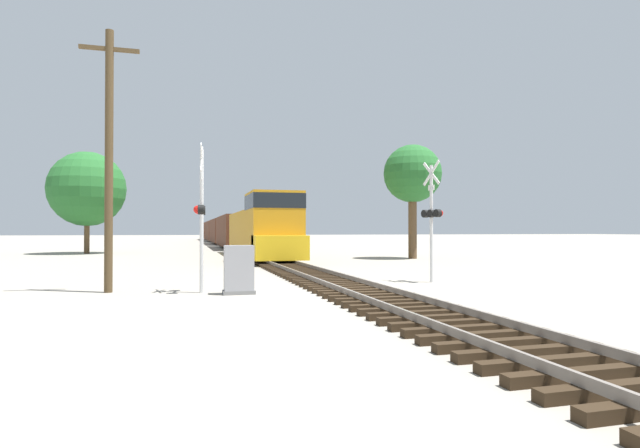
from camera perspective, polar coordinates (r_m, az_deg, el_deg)
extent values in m
plane|color=gray|center=(15.68, 4.07, -7.91)|extent=(400.00, 400.00, 0.00)
cube|color=black|center=(7.27, 31.93, -15.62)|extent=(2.60, 0.22, 0.16)
cube|color=black|center=(7.68, 28.53, -14.83)|extent=(2.60, 0.22, 0.16)
cube|color=black|center=(8.11, 25.51, -14.08)|extent=(2.60, 0.22, 0.16)
cube|color=black|center=(8.56, 22.81, -13.37)|extent=(2.60, 0.22, 0.16)
cube|color=black|center=(9.03, 20.41, -12.71)|extent=(2.60, 0.22, 0.16)
cube|color=black|center=(9.51, 18.26, -12.10)|extent=(2.60, 0.22, 0.16)
cube|color=black|center=(10.01, 16.32, -11.53)|extent=(2.60, 0.22, 0.16)
cube|color=black|center=(10.52, 14.58, -11.01)|extent=(2.60, 0.22, 0.16)
cube|color=black|center=(11.03, 13.00, -10.53)|extent=(2.60, 0.22, 0.16)
cube|color=black|center=(11.56, 11.58, -10.08)|extent=(2.60, 0.22, 0.16)
cube|color=black|center=(12.09, 10.28, -9.67)|extent=(2.60, 0.22, 0.16)
cube|color=black|center=(12.63, 9.09, -9.29)|extent=(2.60, 0.22, 0.16)
cube|color=black|center=(13.17, 8.00, -8.93)|extent=(2.60, 0.22, 0.16)
cube|color=black|center=(13.72, 7.00, -8.61)|extent=(2.60, 0.22, 0.16)
cube|color=black|center=(14.27, 6.08, -8.30)|extent=(2.60, 0.22, 0.16)
cube|color=black|center=(14.83, 5.23, -8.02)|extent=(2.60, 0.22, 0.16)
cube|color=black|center=(15.39, 4.44, -7.75)|extent=(2.60, 0.22, 0.16)
cube|color=black|center=(15.95, 3.71, -7.50)|extent=(2.60, 0.22, 0.16)
cube|color=black|center=(16.52, 3.03, -7.27)|extent=(2.60, 0.22, 0.16)
cube|color=black|center=(17.08, 2.40, -7.05)|extent=(2.60, 0.22, 0.16)
cube|color=black|center=(17.65, 1.80, -6.85)|extent=(2.60, 0.22, 0.16)
cube|color=black|center=(18.22, 1.25, -6.66)|extent=(2.60, 0.22, 0.16)
cube|color=black|center=(18.80, 0.72, -6.47)|extent=(2.60, 0.22, 0.16)
cube|color=black|center=(19.37, 0.23, -6.30)|extent=(2.60, 0.22, 0.16)
cube|color=black|center=(19.95, -0.23, -6.14)|extent=(2.60, 0.22, 0.16)
cube|color=black|center=(20.53, -0.66, -5.99)|extent=(2.60, 0.22, 0.16)
cube|color=black|center=(21.10, -1.08, -5.84)|extent=(2.60, 0.22, 0.16)
cube|color=black|center=(21.68, -1.46, -5.71)|extent=(2.60, 0.22, 0.16)
cube|color=black|center=(22.27, -1.83, -5.58)|extent=(2.60, 0.22, 0.16)
cube|color=black|center=(22.85, -2.18, -5.45)|extent=(2.60, 0.22, 0.16)
cube|color=black|center=(23.43, -2.52, -5.33)|extent=(2.60, 0.22, 0.16)
cube|color=black|center=(24.01, -2.83, -5.22)|extent=(2.60, 0.22, 0.16)
cube|color=black|center=(24.60, -3.13, -5.11)|extent=(2.60, 0.22, 0.16)
cube|color=black|center=(25.18, -3.42, -5.01)|extent=(2.60, 0.22, 0.16)
cube|color=black|center=(25.77, -3.69, -4.91)|extent=(2.60, 0.22, 0.16)
cube|color=black|center=(26.36, -3.96, -4.82)|extent=(2.60, 0.22, 0.16)
cube|color=black|center=(26.94, -4.21, -4.73)|extent=(2.60, 0.22, 0.16)
cube|color=black|center=(27.53, -4.44, -4.65)|extent=(2.60, 0.22, 0.16)
cube|color=black|center=(28.12, -4.67, -4.56)|extent=(2.60, 0.22, 0.16)
cube|color=black|center=(28.71, -4.89, -4.48)|extent=(2.60, 0.22, 0.16)
cube|color=black|center=(29.30, -5.10, -4.41)|extent=(2.60, 0.22, 0.16)
cube|color=black|center=(29.89, -5.31, -4.34)|extent=(2.60, 0.22, 0.16)
cube|color=black|center=(30.48, -5.50, -4.27)|extent=(2.60, 0.22, 0.16)
cube|color=black|center=(31.07, -5.69, -4.20)|extent=(2.60, 0.22, 0.16)
cube|color=black|center=(31.66, -5.87, -4.13)|extent=(2.60, 0.22, 0.16)
cube|color=black|center=(32.25, -6.04, -4.07)|extent=(2.60, 0.22, 0.16)
cube|color=black|center=(32.84, -6.21, -4.01)|extent=(2.60, 0.22, 0.16)
cube|color=black|center=(33.43, -6.37, -3.95)|extent=(2.60, 0.22, 0.16)
cube|color=black|center=(34.03, -6.53, -3.89)|extent=(2.60, 0.22, 0.16)
cube|color=black|center=(34.62, -6.68, -3.84)|extent=(2.60, 0.22, 0.16)
cube|color=slate|center=(15.43, 1.54, -7.15)|extent=(0.07, 160.00, 0.15)
cube|color=slate|center=(15.90, 6.53, -6.96)|extent=(0.07, 160.00, 0.15)
cube|color=#B77A14|center=(39.03, -7.66, -0.91)|extent=(2.52, 13.18, 3.05)
cube|color=#B77A14|center=(29.90, -5.33, -0.14)|extent=(2.97, 4.14, 3.91)
cube|color=black|center=(29.95, -5.32, 2.49)|extent=(3.00, 4.18, 0.86)
cube|color=gold|center=(27.88, -4.60, -2.71)|extent=(2.97, 1.88, 1.37)
cube|color=gold|center=(36.26, -7.07, -3.14)|extent=(3.03, 18.46, 0.24)
cube|color=black|center=(30.22, -5.42, -3.50)|extent=(1.58, 2.20, 1.00)
cube|color=black|center=(42.32, -8.25, -2.70)|extent=(1.58, 2.20, 1.00)
cube|color=#4C2819|center=(54.93, -9.85, -0.77)|extent=(2.82, 15.41, 3.20)
cube|color=black|center=(49.97, -9.32, -2.45)|extent=(1.58, 2.20, 0.90)
cube|color=black|center=(59.93, -10.31, -2.16)|extent=(1.58, 2.20, 0.90)
cube|color=#4C2819|center=(71.99, -11.13, -0.75)|extent=(2.82, 15.41, 3.20)
cube|color=black|center=(67.01, -10.83, -2.01)|extent=(1.58, 2.20, 0.90)
cube|color=black|center=(77.00, -11.40, -1.84)|extent=(1.58, 2.20, 0.90)
cube|color=#4C2819|center=(89.06, -11.91, -0.75)|extent=(2.82, 15.41, 3.20)
cube|color=black|center=(84.08, -11.72, -1.74)|extent=(1.58, 2.20, 0.90)
cube|color=black|center=(94.08, -12.09, -1.63)|extent=(1.58, 2.20, 0.90)
cube|color=#4C2819|center=(106.15, -12.45, -0.74)|extent=(2.82, 15.41, 3.20)
cube|color=black|center=(101.16, -12.31, -1.57)|extent=(1.58, 2.20, 0.90)
cube|color=black|center=(111.17, -12.57, -1.49)|extent=(1.58, 2.20, 0.90)
cylinder|color=silver|center=(16.11, -13.37, 0.32)|extent=(0.12, 0.12, 4.50)
cube|color=white|center=(16.27, -13.35, 7.21)|extent=(0.11, 0.93, 0.93)
cube|color=white|center=(16.27, -13.35, 7.21)|extent=(0.11, 0.93, 0.93)
cube|color=black|center=(16.12, -13.37, 1.56)|extent=(0.14, 0.86, 0.06)
cylinder|color=black|center=(16.47, -13.30, 1.51)|extent=(0.21, 0.31, 0.30)
sphere|color=red|center=(16.48, -13.65, 1.51)|extent=(0.26, 0.26, 0.26)
cylinder|color=black|center=(15.78, -13.44, 1.61)|extent=(0.21, 0.31, 0.30)
sphere|color=red|center=(15.78, -13.80, 1.61)|extent=(0.26, 0.26, 0.26)
cube|color=white|center=(16.20, -13.36, 5.29)|extent=(0.06, 0.32, 0.20)
cylinder|color=silver|center=(19.31, 12.61, 0.04)|extent=(0.12, 0.12, 4.43)
cube|color=white|center=(19.43, 12.60, 5.70)|extent=(0.24, 0.91, 0.93)
cube|color=white|center=(19.43, 12.60, 5.70)|extent=(0.24, 0.91, 0.93)
cube|color=black|center=(19.32, 12.61, 1.18)|extent=(0.25, 0.85, 0.06)
cylinder|color=black|center=(19.06, 13.30, 1.21)|extent=(0.24, 0.33, 0.30)
sphere|color=red|center=(19.12, 13.52, 1.20)|extent=(0.26, 0.26, 0.26)
cylinder|color=black|center=(19.32, 12.61, 1.18)|extent=(0.24, 0.33, 0.30)
sphere|color=red|center=(19.39, 12.83, 1.18)|extent=(0.26, 0.26, 0.26)
cylinder|color=black|center=(19.59, 11.94, 1.15)|extent=(0.24, 0.33, 0.30)
sphere|color=red|center=(19.65, 12.16, 1.15)|extent=(0.26, 0.26, 0.26)
cube|color=white|center=(19.38, 12.60, 4.08)|extent=(0.10, 0.32, 0.20)
cube|color=slate|center=(15.66, -9.26, -7.69)|extent=(0.98, 0.54, 0.12)
cube|color=#939399|center=(15.59, -9.25, -4.96)|extent=(0.89, 0.49, 1.38)
cylinder|color=#4C3A23|center=(17.24, -22.98, 6.65)|extent=(0.25, 0.25, 8.32)
cube|color=#4C3A23|center=(18.04, -22.92, 17.94)|extent=(1.80, 0.12, 0.12)
cylinder|color=brown|center=(35.16, 10.53, -0.08)|extent=(0.58, 0.58, 4.70)
sphere|color=#236028|center=(35.37, 10.52, 5.69)|extent=(4.01, 4.01, 4.01)
cylinder|color=brown|center=(46.41, -25.10, -0.88)|extent=(0.43, 0.43, 3.57)
sphere|color=#236028|center=(46.54, -25.08, 3.65)|extent=(6.30, 6.30, 6.30)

